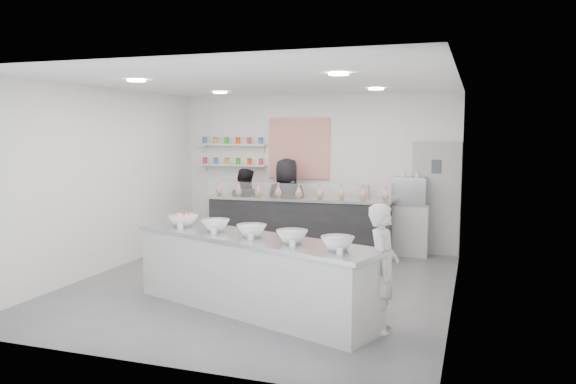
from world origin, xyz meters
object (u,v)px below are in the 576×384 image
Objects in this scene: back_bar at (299,226)px; woman_prep at (383,268)px; espresso_machine at (410,191)px; staff_right at (287,204)px; staff_left at (244,208)px; prep_counter at (252,274)px; espresso_ledge at (393,228)px.

woman_prep reaches higher than back_bar.
back_bar is 5.63× the size of espresso_machine.
staff_right is (-0.33, 0.25, 0.36)m from back_bar.
staff_right is (0.89, 0.00, 0.11)m from staff_left.
prep_counter is at bearing -111.20° from espresso_machine.
prep_counter is 4.27m from espresso_machine.
espresso_ledge reaches higher than prep_counter.
staff_left is (-2.89, -0.28, 0.29)m from espresso_ledge.
back_bar is at bearing 137.51° from staff_right.
back_bar is at bearing 26.31° from woman_prep.
espresso_machine is (1.97, 0.53, 0.68)m from back_bar.
prep_counter is 3.75m from staff_right.
espresso_ledge is 0.88× the size of woman_prep.
woman_prep is at bearing -83.48° from espresso_ledge.
staff_left reaches higher than espresso_ledge.
espresso_machine reaches higher than back_bar.
staff_left reaches higher than back_bar.
espresso_ledge is at bearing -171.35° from staff_left.
woman_prep is at bearing 134.53° from staff_left.
espresso_ledge is 0.78m from espresso_machine.
back_bar is (-0.45, 3.40, 0.05)m from prep_counter.
back_bar is 2.20× the size of staff_left.
prep_counter is 2.28× the size of staff_left.
woman_prep is (2.14, -3.56, 0.21)m from back_bar.
staff_left reaches higher than espresso_machine.
back_bar is 2.15m from espresso_machine.
staff_left is at bearing -175.04° from espresso_machine.
espresso_machine is 0.41× the size of woman_prep.
espresso_machine is at bearing -2.29° from woman_prep.
staff_right reaches higher than espresso_machine.
woman_prep is 5.08m from staff_left.
woman_prep is 4.54m from staff_right.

